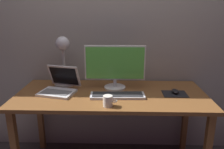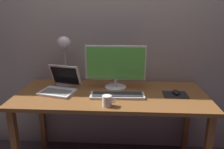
{
  "view_description": "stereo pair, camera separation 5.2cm",
  "coord_description": "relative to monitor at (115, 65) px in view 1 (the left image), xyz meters",
  "views": [
    {
      "loc": [
        0.06,
        -1.78,
        1.43
      ],
      "look_at": [
        0.01,
        -0.05,
        0.92
      ],
      "focal_mm": 35.98,
      "sensor_mm": 36.0,
      "label": 1
    },
    {
      "loc": [
        0.11,
        -1.78,
        1.43
      ],
      "look_at": [
        0.01,
        -0.05,
        0.92
      ],
      "focal_mm": 35.98,
      "sensor_mm": 36.0,
      "label": 2
    }
  ],
  "objects": [
    {
      "name": "monitor",
      "position": [
        0.0,
        0.0,
        0.0
      ],
      "size": [
        0.53,
        0.19,
        0.39
      ],
      "color": "silver",
      "rests_on": "desk"
    },
    {
      "name": "desk",
      "position": [
        -0.03,
        -0.13,
        -0.29
      ],
      "size": [
        1.6,
        0.7,
        0.74
      ],
      "color": "brown",
      "rests_on": "ground"
    },
    {
      "name": "laptop",
      "position": [
        -0.47,
        -0.09,
        -0.15
      ],
      "size": [
        0.35,
        0.35,
        0.22
      ],
      "color": "silver",
      "rests_on": "desk"
    },
    {
      "name": "desk_lamp",
      "position": [
        -0.47,
        0.08,
        0.08
      ],
      "size": [
        0.19,
        0.19,
        0.45
      ],
      "color": "beige",
      "rests_on": "desk"
    },
    {
      "name": "mousepad",
      "position": [
        0.5,
        -0.13,
        -0.21
      ],
      "size": [
        0.2,
        0.16,
        0.0
      ],
      "primitive_type": "cube",
      "color": "black",
      "rests_on": "desk"
    },
    {
      "name": "mouse",
      "position": [
        0.51,
        -0.12,
        -0.19
      ],
      "size": [
        0.06,
        0.1,
        0.03
      ],
      "primitive_type": "ellipsoid",
      "color": "black",
      "rests_on": "mousepad"
    },
    {
      "name": "coffee_mug",
      "position": [
        -0.04,
        -0.39,
        -0.17
      ],
      "size": [
        0.11,
        0.07,
        0.08
      ],
      "color": "white",
      "rests_on": "desk"
    },
    {
      "name": "back_wall",
      "position": [
        -0.03,
        0.27,
        0.35
      ],
      "size": [
        4.8,
        0.06,
        2.6
      ],
      "primitive_type": "cube",
      "color": "#9E998E",
      "rests_on": "ground"
    },
    {
      "name": "keyboard_main",
      "position": [
        0.02,
        -0.21,
        -0.2
      ],
      "size": [
        0.45,
        0.16,
        0.03
      ],
      "color": "silver",
      "rests_on": "desk"
    }
  ]
}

